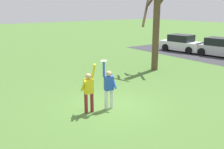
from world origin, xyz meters
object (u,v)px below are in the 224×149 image
(person_defender, at_px, (89,90))
(parked_car_silver, at_px, (220,48))
(frisbee_disc, at_px, (104,61))
(parked_car_white, at_px, (182,44))
(bare_tree_tall, at_px, (156,21))
(person_catcher, at_px, (109,86))

(person_defender, height_order, parked_car_silver, person_defender)
(frisbee_disc, relative_size, parked_car_silver, 0.06)
(parked_car_white, relative_size, bare_tree_tall, 0.70)
(frisbee_disc, xyz_separation_m, parked_car_white, (-7.79, 14.36, -1.37))
(person_catcher, relative_size, bare_tree_tall, 0.34)
(bare_tree_tall, bearing_deg, person_defender, -62.86)
(parked_car_white, height_order, parked_car_silver, same)
(parked_car_silver, distance_m, bare_tree_tall, 8.61)
(person_catcher, height_order, frisbee_disc, frisbee_disc)
(person_catcher, xyz_separation_m, bare_tree_tall, (-3.94, 6.54, 2.31))
(person_defender, height_order, frisbee_disc, frisbee_disc)
(frisbee_disc, relative_size, parked_car_white, 0.06)
(person_defender, xyz_separation_m, parked_car_silver, (-4.02, 15.66, -0.25))
(person_catcher, distance_m, bare_tree_tall, 7.98)
(person_defender, bearing_deg, parked_car_white, 35.38)
(frisbee_disc, relative_size, bare_tree_tall, 0.04)
(person_catcher, relative_size, parked_car_silver, 0.48)
(bare_tree_tall, bearing_deg, parked_car_silver, 91.42)
(person_catcher, distance_m, frisbee_disc, 1.13)
(person_catcher, xyz_separation_m, frisbee_disc, (-0.03, -0.22, 1.11))
(person_defender, bearing_deg, person_catcher, 0.00)
(person_catcher, height_order, bare_tree_tall, bare_tree_tall)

